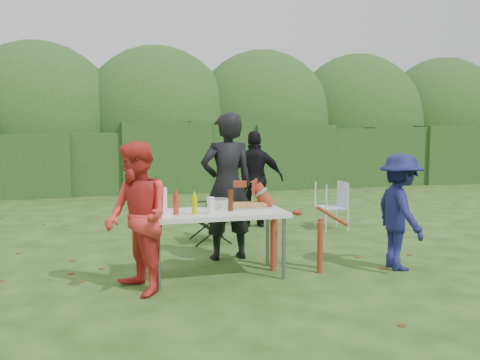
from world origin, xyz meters
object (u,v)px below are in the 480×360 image
object	(u,v)px
person_black_puffy	(255,179)
lawn_chair	(331,205)
person_cook	(227,186)
person_red_jacket	(137,218)
paper_towel_roll	(162,199)
child	(400,212)
mustard_bottle	(195,205)
beer_bottle	(231,200)
camping_chair	(210,212)
ketchup_bottle	(176,204)
folding_table	(217,216)
dog	(297,226)

from	to	relation	value
person_black_puffy	lawn_chair	world-z (taller)	person_black_puffy
person_cook	person_red_jacket	bearing A→B (deg)	38.65
person_cook	paper_towel_roll	bearing A→B (deg)	29.26
child	mustard_bottle	xyz separation A→B (m)	(-2.41, 0.12, 0.16)
lawn_chair	beer_bottle	distance (m)	3.14
camping_chair	ketchup_bottle	size ratio (longest dim) A/B	4.07
folding_table	person_black_puffy	bearing A→B (deg)	64.61
dog	ketchup_bottle	size ratio (longest dim) A/B	4.90
folding_table	beer_bottle	bearing A→B (deg)	-5.11
folding_table	paper_towel_roll	size ratio (longest dim) A/B	5.77
person_red_jacket	lawn_chair	distance (m)	4.12
lawn_chair	camping_chair	bearing A→B (deg)	13.31
person_black_puffy	child	xyz separation A→B (m)	(0.88, -2.88, -0.12)
folding_table	child	xyz separation A→B (m)	(2.13, -0.24, -0.01)
person_black_puffy	mustard_bottle	xyz separation A→B (m)	(-1.52, -2.76, 0.04)
mustard_bottle	ketchup_bottle	size ratio (longest dim) A/B	0.91
person_cook	person_black_puffy	xyz separation A→B (m)	(0.96, 1.89, -0.12)
beer_bottle	person_black_puffy	bearing A→B (deg)	67.41
ketchup_bottle	folding_table	bearing A→B (deg)	11.80
beer_bottle	paper_towel_roll	bearing A→B (deg)	165.49
mustard_bottle	person_cook	bearing A→B (deg)	56.65
ketchup_bottle	paper_towel_roll	xyz separation A→B (m)	(-0.12, 0.27, 0.02)
child	lawn_chair	size ratio (longest dim) A/B	1.75
beer_bottle	paper_towel_roll	xyz separation A→B (m)	(-0.74, 0.19, 0.01)
folding_table	mustard_bottle	distance (m)	0.34
child	ketchup_bottle	distance (m)	2.61
person_cook	folding_table	bearing A→B (deg)	64.91
folding_table	camping_chair	distance (m)	1.75
person_red_jacket	lawn_chair	xyz separation A→B (m)	(3.29, 2.45, -0.38)
folding_table	person_red_jacket	bearing A→B (deg)	-159.81
ketchup_bottle	person_red_jacket	bearing A→B (deg)	-151.47
ketchup_bottle	beer_bottle	distance (m)	0.62
person_red_jacket	beer_bottle	xyz separation A→B (m)	(1.04, 0.31, 0.09)
camping_chair	paper_towel_roll	bearing A→B (deg)	54.63
ketchup_bottle	paper_towel_roll	world-z (taller)	paper_towel_roll
person_black_puffy	mustard_bottle	bearing A→B (deg)	72.69
paper_towel_roll	dog	bearing A→B (deg)	-5.03
camping_chair	paper_towel_roll	size ratio (longest dim) A/B	3.45
folding_table	person_cook	xyz separation A→B (m)	(0.29, 0.74, 0.24)
person_cook	ketchup_bottle	xyz separation A→B (m)	(-0.76, -0.84, -0.07)
person_black_puffy	ketchup_bottle	distance (m)	3.23
person_cook	beer_bottle	bearing A→B (deg)	75.64
lawn_chair	beer_bottle	world-z (taller)	beer_bottle
folding_table	ketchup_bottle	bearing A→B (deg)	-168.20
person_black_puffy	dog	size ratio (longest dim) A/B	1.49
beer_bottle	paper_towel_roll	distance (m)	0.76
folding_table	dog	world-z (taller)	dog
person_black_puffy	paper_towel_roll	world-z (taller)	person_black_puffy
person_black_puffy	camping_chair	size ratio (longest dim) A/B	1.79
person_black_puffy	person_cook	bearing A→B (deg)	74.84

